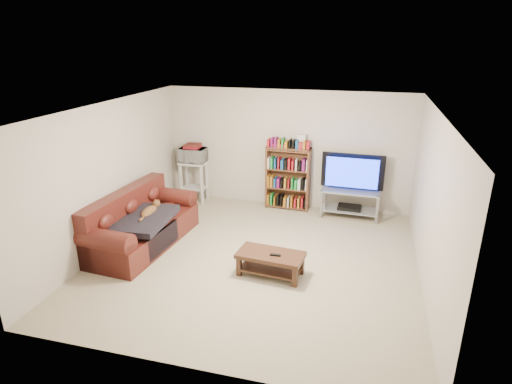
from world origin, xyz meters
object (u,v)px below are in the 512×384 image
(coffee_table, at_px, (271,260))
(bookshelf, at_px, (288,177))
(tv_stand, at_px, (350,199))
(sofa, at_px, (139,226))

(coffee_table, relative_size, bookshelf, 0.79)
(tv_stand, height_order, bookshelf, bookshelf)
(tv_stand, bearing_deg, coffee_table, -109.49)
(tv_stand, xyz_separation_m, bookshelf, (-1.27, 0.14, 0.29))
(sofa, height_order, coffee_table, sofa)
(sofa, bearing_deg, tv_stand, 36.84)
(coffee_table, bearing_deg, bookshelf, 101.24)
(coffee_table, bearing_deg, sofa, 175.84)
(sofa, xyz_separation_m, tv_stand, (3.40, 2.14, 0.05))
(sofa, xyz_separation_m, bookshelf, (2.12, 2.28, 0.34))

